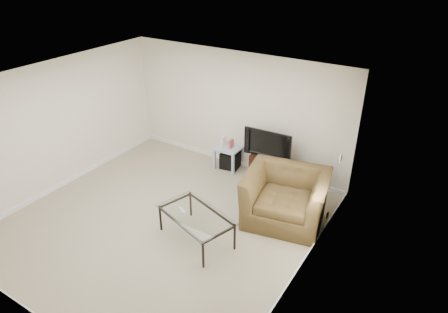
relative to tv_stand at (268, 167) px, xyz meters
The scene contains 18 objects.
floor 2.47m from the tv_stand, 111.54° to the right, with size 5.00×5.00×0.00m, color tan.
ceiling 3.31m from the tv_stand, 111.54° to the right, with size 5.00×5.00×0.00m, color white.
wall_back 1.34m from the tv_stand, 166.26° to the left, with size 5.00×0.02×2.50m, color silver.
wall_left 4.21m from the tv_stand, 146.15° to the right, with size 0.02×5.00×2.50m, color silver.
wall_right 2.95m from the tv_stand, 54.94° to the right, with size 0.02×5.00×2.50m, color silver.
plate_back 2.50m from the tv_stand, behind, with size 0.12×0.02×0.12m, color white.
plate_right_switch 1.98m from the tv_stand, 23.18° to the right, with size 0.02×0.09×0.13m, color white.
plate_right_outlet 1.87m from the tv_stand, 31.68° to the right, with size 0.02×0.08×0.12m, color white.
tv_stand is the anchor object (origin of this frame).
dvd_player 0.19m from the tv_stand, 87.35° to the right, with size 0.37×0.26×0.05m, color black.
television 0.57m from the tv_stand, 87.35° to the right, with size 0.92×0.18×0.57m, color black.
side_table 0.95m from the tv_stand, behind, with size 0.51×0.51×0.49m, color silver, non-canonical shape.
subwoofer 0.93m from the tv_stand, behind, with size 0.38×0.38×0.38m, color black.
game_console 1.12m from the tv_stand, behind, with size 0.05×0.16×0.23m, color white.
game_case 0.94m from the tv_stand, behind, with size 0.05×0.14×0.19m, color #CC4C4C.
recliner 1.42m from the tv_stand, 51.58° to the right, with size 1.39×0.90×1.21m, color brown.
coffee_table 2.36m from the tv_stand, 93.30° to the right, with size 1.27×0.72×0.50m, color black, non-canonical shape.
remote 2.43m from the tv_stand, 99.22° to the right, with size 0.20×0.06×0.02m, color #B2B2B7.
Camera 1 is at (3.90, -4.24, 4.31)m, focal length 32.00 mm.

